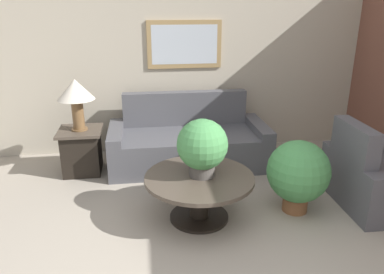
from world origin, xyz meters
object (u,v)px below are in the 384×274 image
at_px(potted_plant_on_table, 202,146).
at_px(armchair, 381,179).
at_px(couch_main, 188,143).
at_px(table_lamp, 76,93).
at_px(potted_plant_floor, 298,173).
at_px(side_table, 82,151).
at_px(coffee_table, 199,188).

bearing_deg(potted_plant_on_table, armchair, 0.52).
distance_m(couch_main, table_lamp, 1.57).
bearing_deg(couch_main, table_lamp, -176.19).
bearing_deg(potted_plant_floor, table_lamp, 150.92).
bearing_deg(side_table, armchair, -21.08).
bearing_deg(couch_main, potted_plant_floor, -55.57).
height_order(couch_main, armchair, same).
height_order(armchair, potted_plant_on_table, potted_plant_on_table).
relative_size(coffee_table, table_lamp, 1.70).
bearing_deg(coffee_table, couch_main, 87.13).
xyz_separation_m(armchair, potted_plant_on_table, (-1.95, -0.02, 0.49)).
relative_size(armchair, side_table, 1.85).
distance_m(armchair, potted_plant_on_table, 2.01).
bearing_deg(table_lamp, potted_plant_floor, -29.08).
height_order(couch_main, potted_plant_on_table, potted_plant_on_table).
distance_m(table_lamp, potted_plant_floor, 2.73).
height_order(side_table, table_lamp, table_lamp).
xyz_separation_m(side_table, table_lamp, (0.00, -0.00, 0.75)).
xyz_separation_m(couch_main, table_lamp, (-1.38, -0.09, 0.75)).
bearing_deg(coffee_table, side_table, 135.10).
xyz_separation_m(couch_main, side_table, (-1.38, -0.09, 0.00)).
relative_size(couch_main, side_table, 3.61).
bearing_deg(couch_main, armchair, -35.45).
bearing_deg(armchair, couch_main, 55.71).
distance_m(armchair, side_table, 3.52).
xyz_separation_m(coffee_table, table_lamp, (-1.31, 1.30, 0.70)).
bearing_deg(side_table, potted_plant_floor, -29.08).
height_order(side_table, potted_plant_floor, potted_plant_floor).
height_order(couch_main, potted_plant_floor, couch_main).
bearing_deg(potted_plant_on_table, potted_plant_floor, -0.61).
xyz_separation_m(armchair, potted_plant_floor, (-0.96, -0.03, 0.15)).
distance_m(armchair, potted_plant_floor, 0.97).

